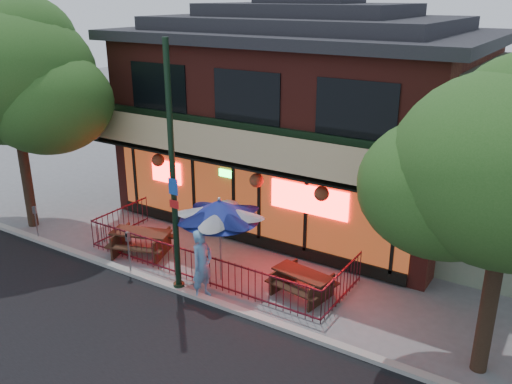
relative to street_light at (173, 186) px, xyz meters
The scene contains 12 objects.
ground 3.17m from the street_light, 90.34° to the left, with size 80.00×80.00×0.00m, color gray.
curb 3.09m from the street_light, 91.40° to the right, with size 80.00×0.25×0.12m, color #999993.
restaurant_building 7.58m from the street_light, 90.02° to the left, with size 12.96×9.49×8.05m.
patio_fence 2.68m from the street_light, 90.15° to the left, with size 8.44×2.62×1.00m.
street_light is the anchor object (origin of this frame).
street_tree_left 7.91m from the street_light, behind, with size 5.60×5.60×8.05m.
picnic_table_left 3.78m from the street_light, 156.06° to the left, with size 2.24×1.97×0.80m.
picnic_table_right 4.42m from the street_light, 27.10° to the left, with size 1.86×1.53×0.72m.
patio_umbrella 1.59m from the street_light, 57.94° to the left, with size 2.29×2.29×2.61m.
pedestrian 2.30m from the street_light, ahead, with size 0.74×0.48×2.01m, color #6092C0.
parking_meter_near 2.87m from the street_light, behind, with size 0.14×0.12×1.38m.
parking_meter_far 6.70m from the street_light, behind, with size 0.14×0.13×1.23m.
Camera 1 is at (9.17, -10.75, 7.97)m, focal length 38.00 mm.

